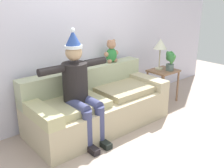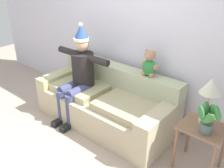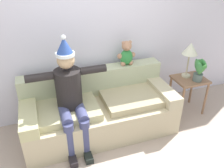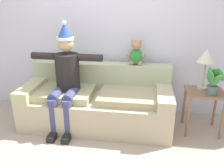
{
  "view_description": "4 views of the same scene",
  "coord_description": "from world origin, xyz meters",
  "px_view_note": "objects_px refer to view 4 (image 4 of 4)",
  "views": [
    {
      "loc": [
        -2.18,
        -1.9,
        1.91
      ],
      "look_at": [
        0.09,
        0.76,
        0.71
      ],
      "focal_mm": 41.44,
      "sensor_mm": 36.0,
      "label": 1
    },
    {
      "loc": [
        2.21,
        -1.48,
        2.29
      ],
      "look_at": [
        0.25,
        0.83,
        0.8
      ],
      "focal_mm": 39.76,
      "sensor_mm": 36.0,
      "label": 2
    },
    {
      "loc": [
        -0.73,
        -1.74,
        2.35
      ],
      "look_at": [
        0.15,
        0.85,
        0.82
      ],
      "focal_mm": 37.45,
      "sensor_mm": 36.0,
      "label": 3
    },
    {
      "loc": [
        0.68,
        -2.12,
        1.84
      ],
      "look_at": [
        0.25,
        0.79,
        0.71
      ],
      "focal_mm": 37.34,
      "sensor_mm": 36.0,
      "label": 4
    }
  ],
  "objects_px": {
    "person_seated": "(66,76)",
    "side_table": "(204,99)",
    "table_lamp": "(207,58)",
    "potted_plant": "(214,80)",
    "couch": "(98,102)",
    "teddy_bear": "(136,54)"
  },
  "relations": [
    {
      "from": "teddy_bear",
      "to": "potted_plant",
      "type": "height_order",
      "value": "teddy_bear"
    },
    {
      "from": "potted_plant",
      "to": "person_seated",
      "type": "bearing_deg",
      "value": -179.11
    },
    {
      "from": "couch",
      "to": "side_table",
      "type": "bearing_deg",
      "value": -1.58
    },
    {
      "from": "side_table",
      "to": "potted_plant",
      "type": "xyz_separation_m",
      "value": [
        0.06,
        -0.09,
        0.31
      ]
    },
    {
      "from": "teddy_bear",
      "to": "couch",
      "type": "bearing_deg",
      "value": -151.23
    },
    {
      "from": "side_table",
      "to": "table_lamp",
      "type": "xyz_separation_m",
      "value": [
        -0.02,
        0.09,
        0.56
      ]
    },
    {
      "from": "side_table",
      "to": "potted_plant",
      "type": "relative_size",
      "value": 1.66
    },
    {
      "from": "person_seated",
      "to": "couch",
      "type": "bearing_deg",
      "value": 21.82
    },
    {
      "from": "person_seated",
      "to": "potted_plant",
      "type": "bearing_deg",
      "value": 0.89
    },
    {
      "from": "person_seated",
      "to": "table_lamp",
      "type": "bearing_deg",
      "value": 6.37
    },
    {
      "from": "person_seated",
      "to": "teddy_bear",
      "type": "bearing_deg",
      "value": 25.83
    },
    {
      "from": "table_lamp",
      "to": "potted_plant",
      "type": "bearing_deg",
      "value": -65.32
    },
    {
      "from": "person_seated",
      "to": "table_lamp",
      "type": "relative_size",
      "value": 2.71
    },
    {
      "from": "teddy_bear",
      "to": "person_seated",
      "type": "bearing_deg",
      "value": -154.17
    },
    {
      "from": "couch",
      "to": "person_seated",
      "type": "relative_size",
      "value": 1.41
    },
    {
      "from": "side_table",
      "to": "potted_plant",
      "type": "bearing_deg",
      "value": -58.13
    },
    {
      "from": "person_seated",
      "to": "side_table",
      "type": "relative_size",
      "value": 2.49
    },
    {
      "from": "table_lamp",
      "to": "potted_plant",
      "type": "xyz_separation_m",
      "value": [
        0.08,
        -0.18,
        -0.25
      ]
    },
    {
      "from": "table_lamp",
      "to": "person_seated",
      "type": "bearing_deg",
      "value": -173.63
    },
    {
      "from": "person_seated",
      "to": "potted_plant",
      "type": "xyz_separation_m",
      "value": [
        1.98,
        0.03,
        0.03
      ]
    },
    {
      "from": "side_table",
      "to": "table_lamp",
      "type": "height_order",
      "value": "table_lamp"
    },
    {
      "from": "couch",
      "to": "table_lamp",
      "type": "distance_m",
      "value": 1.65
    }
  ]
}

